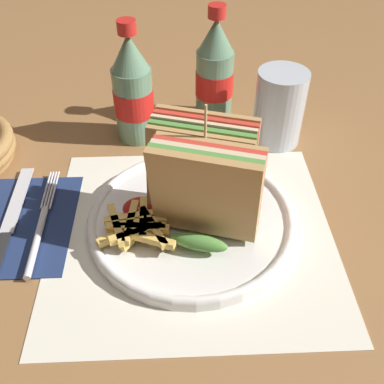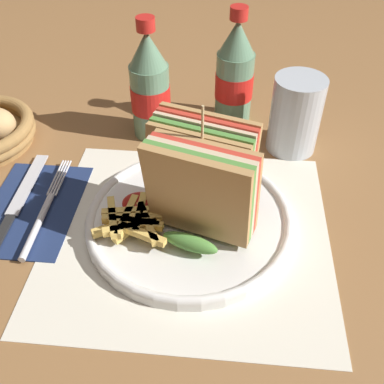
{
  "view_description": "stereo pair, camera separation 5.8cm",
  "coord_description": "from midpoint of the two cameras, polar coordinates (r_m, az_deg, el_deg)",
  "views": [
    {
      "loc": [
        -0.02,
        -0.43,
        0.43
      ],
      "look_at": [
        0.0,
        0.0,
        0.04
      ],
      "focal_mm": 42.0,
      "sensor_mm": 36.0,
      "label": 1
    },
    {
      "loc": [
        0.04,
        -0.42,
        0.43
      ],
      "look_at": [
        0.0,
        0.0,
        0.04
      ],
      "focal_mm": 42.0,
      "sensor_mm": 36.0,
      "label": 2
    }
  ],
  "objects": [
    {
      "name": "ketchup_blob",
      "position": [
        0.58,
        -9.33,
        -2.15
      ],
      "size": [
        0.05,
        0.04,
        0.02
      ],
      "color": "maroon",
      "rests_on": "plate_main"
    },
    {
      "name": "fries_pile",
      "position": [
        0.56,
        -9.69,
        -4.57
      ],
      "size": [
        0.1,
        0.09,
        0.02
      ],
      "color": "#E0B756",
      "rests_on": "plate_main"
    },
    {
      "name": "glass_near",
      "position": [
        0.71,
        8.7,
        10.43
      ],
      "size": [
        0.08,
        0.08,
        0.12
      ],
      "color": "silver",
      "rests_on": "ground_plane"
    },
    {
      "name": "napkin",
      "position": [
        0.64,
        -22.65,
        -3.75
      ],
      "size": [
        0.12,
        0.18,
        0.0
      ],
      "color": "navy",
      "rests_on": "ground_plane"
    },
    {
      "name": "plate_main",
      "position": [
        0.59,
        -2.75,
        -3.59
      ],
      "size": [
        0.27,
        0.27,
        0.02
      ],
      "color": "white",
      "rests_on": "ground_plane"
    },
    {
      "name": "coke_bottle_far",
      "position": [
        0.76,
        0.63,
        14.77
      ],
      "size": [
        0.06,
        0.06,
        0.19
      ],
      "color": "slate",
      "rests_on": "ground_plane"
    },
    {
      "name": "knife",
      "position": [
        0.65,
        -24.57,
        -3.69
      ],
      "size": [
        0.02,
        0.22,
        0.0
      ],
      "rotation": [
        0.0,
        0.0,
        0.01
      ],
      "color": "black",
      "rests_on": "napkin"
    },
    {
      "name": "coke_bottle_near",
      "position": [
        0.71,
        -9.89,
        12.4
      ],
      "size": [
        0.06,
        0.06,
        0.19
      ],
      "color": "slate",
      "rests_on": "ground_plane"
    },
    {
      "name": "fork",
      "position": [
        0.62,
        -21.37,
        -4.57
      ],
      "size": [
        0.02,
        0.19,
        0.01
      ],
      "rotation": [
        0.0,
        0.0,
        0.01
      ],
      "color": "silver",
      "rests_on": "napkin"
    },
    {
      "name": "club_sandwich",
      "position": [
        0.54,
        -1.57,
        1.33
      ],
      "size": [
        0.14,
        0.14,
        0.17
      ],
      "color": "tan",
      "rests_on": "plate_main"
    },
    {
      "name": "placemat",
      "position": [
        0.58,
        -2.66,
        -5.48
      ],
      "size": [
        0.36,
        0.34,
        0.0
      ],
      "color": "silver",
      "rests_on": "ground_plane"
    },
    {
      "name": "ground_plane",
      "position": [
        0.61,
        -2.89,
        -3.21
      ],
      "size": [
        4.0,
        4.0,
        0.0
      ],
      "primitive_type": "plane",
      "color": "olive"
    }
  ]
}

